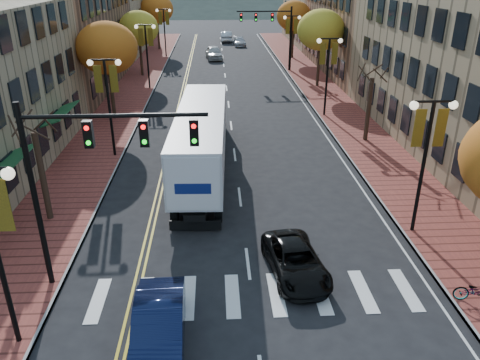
{
  "coord_description": "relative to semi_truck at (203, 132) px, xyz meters",
  "views": [
    {
      "loc": [
        -1.17,
        -11.65,
        10.82
      ],
      "look_at": [
        -0.14,
        7.27,
        2.2
      ],
      "focal_mm": 35.0,
      "sensor_mm": 36.0,
      "label": 1
    }
  ],
  "objects": [
    {
      "name": "ground",
      "position": [
        1.91,
        -13.8,
        -2.26
      ],
      "size": [
        200.0,
        200.0,
        0.0
      ],
      "primitive_type": "plane",
      "color": "black",
      "rests_on": "ground"
    },
    {
      "name": "sidewalk_left",
      "position": [
        -7.09,
        18.7,
        -2.18
      ],
      "size": [
        4.0,
        85.0,
        0.15
      ],
      "primitive_type": "cube",
      "color": "brown",
      "rests_on": "ground"
    },
    {
      "name": "sidewalk_right",
      "position": [
        10.91,
        18.7,
        -2.18
      ],
      "size": [
        4.0,
        85.0,
        0.15
      ],
      "primitive_type": "cube",
      "color": "brown",
      "rests_on": "ground"
    },
    {
      "name": "building_left_mid",
      "position": [
        -15.09,
        22.2,
        3.24
      ],
      "size": [
        12.0,
        24.0,
        11.0
      ],
      "primitive_type": "cube",
      "color": "brown",
      "rests_on": "ground"
    },
    {
      "name": "building_left_far",
      "position": [
        -15.09,
        47.2,
        2.49
      ],
      "size": [
        12.0,
        26.0,
        9.5
      ],
      "primitive_type": "cube",
      "color": "#9E8966",
      "rests_on": "ground"
    },
    {
      "name": "building_right_mid",
      "position": [
        20.41,
        28.2,
        2.74
      ],
      "size": [
        15.0,
        24.0,
        10.0
      ],
      "primitive_type": "cube",
      "color": "brown",
      "rests_on": "ground"
    },
    {
      "name": "building_right_far",
      "position": [
        20.41,
        50.2,
        3.24
      ],
      "size": [
        15.0,
        20.0,
        11.0
      ],
      "primitive_type": "cube",
      "color": "#9E8966",
      "rests_on": "ground"
    },
    {
      "name": "tree_left_a",
      "position": [
        -7.09,
        -5.8,
        -0.01
      ],
      "size": [
        0.28,
        0.28,
        4.2
      ],
      "color": "#382619",
      "rests_on": "sidewalk_left"
    },
    {
      "name": "tree_left_b",
      "position": [
        -7.09,
        10.2,
        3.19
      ],
      "size": [
        4.48,
        4.48,
        7.21
      ],
      "color": "#382619",
      "rests_on": "sidewalk_left"
    },
    {
      "name": "tree_left_c",
      "position": [
        -7.09,
        26.2,
        2.8
      ],
      "size": [
        4.16,
        4.16,
        6.69
      ],
      "color": "#382619",
      "rests_on": "sidewalk_left"
    },
    {
      "name": "tree_left_d",
      "position": [
        -7.09,
        44.2,
        3.35
      ],
      "size": [
        4.61,
        4.61,
        7.42
      ],
      "color": "#382619",
      "rests_on": "sidewalk_left"
    },
    {
      "name": "tree_right_b",
      "position": [
        10.91,
        4.2,
        -0.01
      ],
      "size": [
        0.28,
        0.28,
        4.2
      ],
      "color": "#382619",
      "rests_on": "sidewalk_right"
    },
    {
      "name": "tree_right_c",
      "position": [
        10.91,
        20.2,
        3.19
      ],
      "size": [
        4.48,
        4.48,
        7.21
      ],
      "color": "#382619",
      "rests_on": "sidewalk_right"
    },
    {
      "name": "tree_right_d",
      "position": [
        10.91,
        36.2,
        3.03
      ],
      "size": [
        4.35,
        4.35,
        7.0
      ],
      "color": "#382619",
      "rests_on": "sidewalk_right"
    },
    {
      "name": "lamp_left_b",
      "position": [
        -5.59,
        2.2,
        2.04
      ],
      "size": [
        1.96,
        0.36,
        6.05
      ],
      "color": "black",
      "rests_on": "ground"
    },
    {
      "name": "lamp_left_c",
      "position": [
        -5.59,
        20.2,
        2.04
      ],
      "size": [
        1.96,
        0.36,
        6.05
      ],
      "color": "black",
      "rests_on": "ground"
    },
    {
      "name": "lamp_left_d",
      "position": [
        -5.59,
        38.2,
        2.04
      ],
      "size": [
        1.96,
        0.36,
        6.05
      ],
      "color": "black",
      "rests_on": "ground"
    },
    {
      "name": "lamp_right_a",
      "position": [
        9.41,
        -7.8,
        2.04
      ],
      "size": [
        1.96,
        0.36,
        6.05
      ],
      "color": "black",
      "rests_on": "ground"
    },
    {
      "name": "lamp_right_b",
      "position": [
        9.41,
        10.2,
        2.04
      ],
      "size": [
        1.96,
        0.36,
        6.05
      ],
      "color": "black",
      "rests_on": "ground"
    },
    {
      "name": "lamp_right_c",
      "position": [
        9.41,
        28.2,
        2.04
      ],
      "size": [
        1.96,
        0.36,
        6.05
      ],
      "color": "black",
      "rests_on": "ground"
    },
    {
      "name": "traffic_mast_near",
      "position": [
        -3.57,
        -10.8,
        2.67
      ],
      "size": [
        6.1,
        0.35,
        7.0
      ],
      "color": "black",
      "rests_on": "ground"
    },
    {
      "name": "traffic_mast_far",
      "position": [
        7.38,
        28.2,
        2.67
      ],
      "size": [
        6.1,
        0.34,
        7.0
      ],
      "color": "black",
      "rests_on": "ground"
    },
    {
      "name": "semi_truck",
      "position": [
        0.0,
        0.0,
        0.0
      ],
      "size": [
        3.03,
        15.53,
        3.86
      ],
      "rotation": [
        0.0,
        0.0,
        -0.04
      ],
      "color": "black",
      "rests_on": "ground"
    },
    {
      "name": "navy_sedan",
      "position": [
        -1.15,
        -14.12,
        -1.53
      ],
      "size": [
        1.7,
        4.46,
        1.45
      ],
      "primitive_type": "imported",
      "rotation": [
        0.0,
        0.0,
        0.04
      ],
      "color": "black",
      "rests_on": "ground"
    },
    {
      "name": "black_suv",
      "position": [
        3.68,
        -10.58,
        -1.67
      ],
      "size": [
        2.45,
        4.41,
        1.17
      ],
      "primitive_type": "imported",
      "rotation": [
        0.0,
        0.0,
        0.13
      ],
      "color": "black",
      "rests_on": "ground"
    },
    {
      "name": "car_far_white",
      "position": [
        0.73,
        36.38,
        -1.43
      ],
      "size": [
        2.41,
        5.0,
        1.65
      ],
      "primitive_type": "imported",
      "rotation": [
        0.0,
        0.0,
        0.1
      ],
      "color": "silver",
      "rests_on": "ground"
    },
    {
      "name": "car_far_silver",
      "position": [
        4.65,
        47.58,
        -1.64
      ],
      "size": [
        1.92,
        4.31,
        1.23
      ],
      "primitive_type": "imported",
      "rotation": [
        0.0,
        0.0,
        0.05
      ],
      "color": "#AAAAB2",
      "rests_on": "ground"
    },
    {
      "name": "car_far_oncoming",
      "position": [
        2.75,
        52.15,
        -1.45
      ],
      "size": [
        1.72,
        4.9,
        1.61
      ],
      "primitive_type": "imported",
      "rotation": [
        0.0,
        0.0,
        3.14
      ],
      "color": "#B7B9C0",
      "rests_on": "ground"
    },
    {
      "name": "bicycle",
      "position": [
        9.71,
        -12.74,
        -1.69
      ],
      "size": [
        1.69,
        0.89,
        0.84
      ],
      "primitive_type": "imported",
      "rotation": [
        0.0,
        0.0,
        1.36
      ],
      "color": "gray",
      "rests_on": "sidewalk_right"
    }
  ]
}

